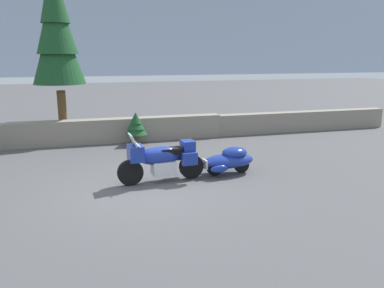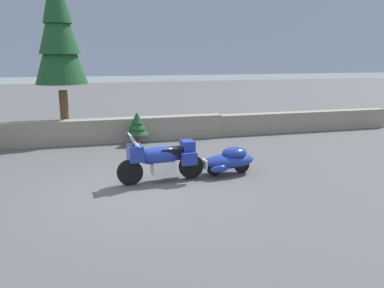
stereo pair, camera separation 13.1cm
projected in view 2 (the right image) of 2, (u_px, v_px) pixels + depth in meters
ground_plane at (142, 190)px, 9.39m from camera, size 80.00×80.00×0.00m
stone_guard_wall at (114, 130)px, 14.62m from camera, size 24.00×0.58×0.90m
distant_ridgeline at (89, 37)px, 97.57m from camera, size 240.00×80.00×16.00m
touring_motorcycle at (161, 159)px, 9.91m from camera, size 2.31×0.84×1.33m
car_shaped_trailer at (229, 160)px, 10.59m from camera, size 2.22×0.83×0.76m
pine_tree_tall at (58, 29)px, 14.14m from camera, size 1.94×1.94×6.69m
pine_sapling_near at (137, 124)px, 14.05m from camera, size 0.81×0.81×1.22m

